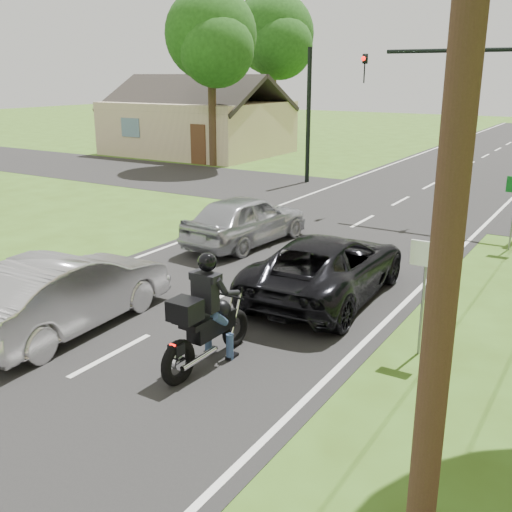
# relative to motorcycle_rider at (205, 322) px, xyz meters

# --- Properties ---
(ground) EXTENTS (140.00, 140.00, 0.00)m
(ground) POSITION_rel_motorcycle_rider_xyz_m (-1.68, -0.62, -0.81)
(ground) COLOR #395618
(ground) RESTS_ON ground
(road) EXTENTS (8.00, 100.00, 0.01)m
(road) POSITION_rel_motorcycle_rider_xyz_m (-1.68, 9.38, -0.80)
(road) COLOR black
(road) RESTS_ON ground
(cross_road) EXTENTS (60.00, 7.00, 0.01)m
(cross_road) POSITION_rel_motorcycle_rider_xyz_m (-1.68, 15.38, -0.80)
(cross_road) COLOR black
(cross_road) RESTS_ON ground
(motorcycle_rider) EXTENTS (0.67, 2.38, 2.05)m
(motorcycle_rider) POSITION_rel_motorcycle_rider_xyz_m (0.00, 0.00, 0.00)
(motorcycle_rider) COLOR black
(motorcycle_rider) RESTS_ON ground
(dark_suv) EXTENTS (2.59, 5.23, 1.43)m
(dark_suv) POSITION_rel_motorcycle_rider_xyz_m (0.33, 4.17, -0.08)
(dark_suv) COLOR black
(dark_suv) RESTS_ON road
(silver_sedan) EXTENTS (1.86, 4.69, 1.52)m
(silver_sedan) POSITION_rel_motorcycle_rider_xyz_m (-3.26, -0.14, -0.03)
(silver_sedan) COLOR #BAB9BF
(silver_sedan) RESTS_ON road
(silver_suv) EXTENTS (2.17, 4.56, 1.51)m
(silver_suv) POSITION_rel_motorcycle_rider_xyz_m (-3.57, 6.88, -0.04)
(silver_suv) COLOR #A7A9AF
(silver_suv) RESTS_ON road
(traffic_signal) EXTENTS (6.38, 0.44, 6.00)m
(traffic_signal) POSITION_rel_motorcycle_rider_xyz_m (1.66, 13.38, 3.33)
(traffic_signal) COLOR black
(traffic_signal) RESTS_ON ground
(signal_pole_far) EXTENTS (0.20, 0.20, 6.00)m
(signal_pole_far) POSITION_rel_motorcycle_rider_xyz_m (-6.88, 17.38, 2.19)
(signal_pole_far) COLOR black
(signal_pole_far) RESTS_ON ground
(utility_pole_near) EXTENTS (1.60, 0.28, 10.00)m
(utility_pole_near) POSITION_rel_motorcycle_rider_xyz_m (4.52, -2.62, 4.28)
(utility_pole_near) COLOR #4A2D21
(utility_pole_near) RESTS_ON ground
(sign_white) EXTENTS (0.55, 0.07, 2.12)m
(sign_white) POSITION_rel_motorcycle_rider_xyz_m (3.02, 2.36, 0.79)
(sign_white) COLOR slate
(sign_white) RESTS_ON ground
(tree_left_near) EXTENTS (5.12, 4.96, 9.22)m
(tree_left_near) POSITION_rel_motorcycle_rider_xyz_m (-13.41, 19.17, 5.73)
(tree_left_near) COLOR #332316
(tree_left_near) RESTS_ON ground
(tree_left_far) EXTENTS (5.76, 5.58, 10.14)m
(tree_left_far) POSITION_rel_motorcycle_rider_xyz_m (-15.37, 29.14, 6.33)
(tree_left_far) COLOR #332316
(tree_left_far) RESTS_ON ground
(house) EXTENTS (10.20, 8.00, 4.84)m
(house) POSITION_rel_motorcycle_rider_xyz_m (-17.68, 23.38, 0.96)
(house) COLOR tan
(house) RESTS_ON ground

